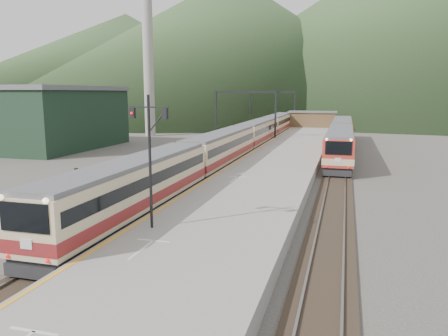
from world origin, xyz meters
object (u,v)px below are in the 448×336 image
(main_train, at_px, (243,141))
(signal_mast, at_px, (150,148))
(second_train, at_px, (341,137))
(worker, at_px, (27,219))

(main_train, distance_m, signal_mast, 32.64)
(second_train, xyz_separation_m, worker, (-15.96, -39.81, -1.05))
(main_train, xyz_separation_m, signal_mast, (2.88, -32.36, 3.12))
(main_train, bearing_deg, second_train, 32.49)
(signal_mast, bearing_deg, main_train, 95.09)
(main_train, xyz_separation_m, worker, (-4.46, -32.48, -1.02))
(second_train, bearing_deg, main_train, -147.51)
(signal_mast, height_order, worker, signal_mast)
(signal_mast, relative_size, worker, 3.68)
(second_train, xyz_separation_m, signal_mast, (-8.62, -39.68, 3.09))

